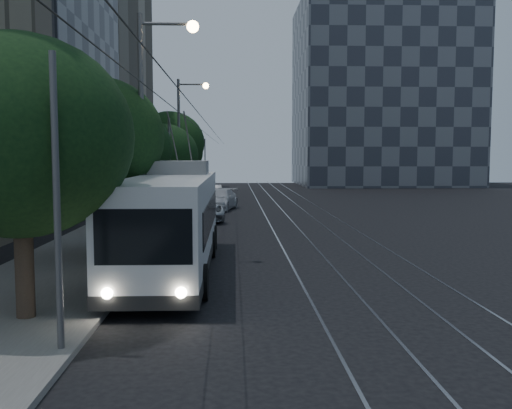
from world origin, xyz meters
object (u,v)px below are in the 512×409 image
object	(u,v)px
car_white_c	(213,193)
streetlamp_far	(184,131)
car_white_a	(194,207)
trolleybus	(172,221)
car_white_b	(219,199)
streetlamp_near	(152,113)
car_white_d	(216,193)
pickup_silver	(196,208)

from	to	relation	value
car_white_c	streetlamp_far	size ratio (longest dim) A/B	0.43
car_white_a	trolleybus	bearing A→B (deg)	-111.85
car_white_b	streetlamp_near	distance (m)	20.83
trolleybus	car_white_c	world-z (taller)	trolleybus
car_white_a	car_white_d	bearing A→B (deg)	63.56
car_white_d	streetlamp_far	xyz separation A→B (m)	(-2.02, -8.89, 5.14)
trolleybus	pickup_silver	distance (m)	15.11
pickup_silver	streetlamp_far	world-z (taller)	streetlamp_far
trolleybus	car_white_b	bearing A→B (deg)	87.38
streetlamp_near	streetlamp_far	xyz separation A→B (m)	(-0.59, 21.07, 0.22)
streetlamp_far	trolleybus	bearing A→B (deg)	-86.36
pickup_silver	car_white_b	size ratio (longest dim) A/B	1.10
trolleybus	streetlamp_near	bearing A→B (deg)	116.79
pickup_silver	streetlamp_near	xyz separation A→B (m)	(-0.72, -13.37, 4.75)
car_white_b	streetlamp_far	size ratio (longest dim) A/B	0.55
streetlamp_far	car_white_a	bearing A→B (deg)	-81.07
car_white_c	streetlamp_far	distance (m)	9.36
car_white_d	streetlamp_far	bearing A→B (deg)	-121.08
car_white_a	car_white_d	xyz separation A→B (m)	(0.92, 15.88, -0.14)
car_white_a	car_white_d	distance (m)	15.91
trolleybus	streetlamp_far	world-z (taller)	streetlamp_far
streetlamp_far	car_white_c	bearing A→B (deg)	76.65
car_white_b	streetlamp_near	world-z (taller)	streetlamp_near
car_white_b	car_white_d	world-z (taller)	car_white_b
car_white_c	car_white_d	distance (m)	1.26
car_white_d	streetlamp_far	distance (m)	10.47
car_white_b	pickup_silver	bearing A→B (deg)	-88.53
streetlamp_near	trolleybus	bearing A→B (deg)	-63.40
pickup_silver	car_white_a	size ratio (longest dim) A/B	1.29
car_white_c	streetlamp_near	size ratio (longest dim) A/B	0.45
car_white_c	streetlamp_near	bearing A→B (deg)	-96.99
car_white_d	car_white_a	bearing A→B (deg)	-111.58
streetlamp_near	car_white_b	bearing A→B (deg)	84.55
car_white_a	car_white_c	world-z (taller)	car_white_a
streetlamp_near	car_white_a	bearing A→B (deg)	87.94
streetlamp_near	streetlamp_far	distance (m)	21.08
car_white_b	car_white_d	distance (m)	9.79
trolleybus	pickup_silver	size ratio (longest dim) A/B	2.22
streetlamp_near	car_white_c	bearing A→B (deg)	87.56
car_white_d	pickup_silver	bearing A→B (deg)	-110.71
streetlamp_near	car_white_d	bearing A→B (deg)	87.27
trolleybus	pickup_silver	bearing A→B (deg)	90.72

